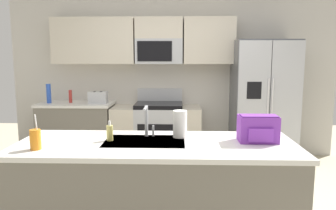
{
  "coord_description": "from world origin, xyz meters",
  "views": [
    {
      "loc": [
        0.09,
        -3.17,
        1.61
      ],
      "look_at": [
        -0.03,
        0.6,
        1.05
      ],
      "focal_mm": 34.89,
      "sensor_mm": 36.0,
      "label": 1
    }
  ],
  "objects_px": {
    "backpack": "(258,128)",
    "soap_dispenser": "(110,133)",
    "paper_towel_roll": "(180,124)",
    "toaster": "(98,97)",
    "range_oven": "(157,132)",
    "pepper_mill": "(70,96)",
    "refrigerator": "(263,103)",
    "drink_cup_orange": "(35,139)",
    "bottle_blue": "(49,94)",
    "sink_faucet": "(147,118)"
  },
  "relations": [
    {
      "from": "backpack",
      "to": "soap_dispenser",
      "type": "bearing_deg",
      "value": -179.93
    },
    {
      "from": "soap_dispenser",
      "to": "paper_towel_roll",
      "type": "distance_m",
      "value": 0.62
    },
    {
      "from": "toaster",
      "to": "soap_dispenser",
      "type": "relative_size",
      "value": 1.65
    },
    {
      "from": "range_oven",
      "to": "toaster",
      "type": "distance_m",
      "value": 1.05
    },
    {
      "from": "range_oven",
      "to": "backpack",
      "type": "bearing_deg",
      "value": -66.04
    },
    {
      "from": "toaster",
      "to": "paper_towel_roll",
      "type": "height_order",
      "value": "paper_towel_roll"
    },
    {
      "from": "soap_dispenser",
      "to": "pepper_mill",
      "type": "bearing_deg",
      "value": 115.68
    },
    {
      "from": "backpack",
      "to": "refrigerator",
      "type": "bearing_deg",
      "value": 74.65
    },
    {
      "from": "refrigerator",
      "to": "pepper_mill",
      "type": "bearing_deg",
      "value": 178.65
    },
    {
      "from": "range_oven",
      "to": "refrigerator",
      "type": "height_order",
      "value": "refrigerator"
    },
    {
      "from": "range_oven",
      "to": "drink_cup_orange",
      "type": "distance_m",
      "value": 2.73
    },
    {
      "from": "paper_towel_roll",
      "to": "backpack",
      "type": "bearing_deg",
      "value": -11.5
    },
    {
      "from": "range_oven",
      "to": "soap_dispenser",
      "type": "height_order",
      "value": "range_oven"
    },
    {
      "from": "pepper_mill",
      "to": "bottle_blue",
      "type": "xyz_separation_m",
      "value": [
        -0.32,
        -0.04,
        0.05
      ]
    },
    {
      "from": "drink_cup_orange",
      "to": "backpack",
      "type": "relative_size",
      "value": 0.86
    },
    {
      "from": "sink_faucet",
      "to": "paper_towel_roll",
      "type": "xyz_separation_m",
      "value": [
        0.29,
        0.0,
        -0.05
      ]
    },
    {
      "from": "range_oven",
      "to": "paper_towel_roll",
      "type": "height_order",
      "value": "paper_towel_roll"
    },
    {
      "from": "drink_cup_orange",
      "to": "bottle_blue",
      "type": "bearing_deg",
      "value": 109.61
    },
    {
      "from": "pepper_mill",
      "to": "drink_cup_orange",
      "type": "xyz_separation_m",
      "value": [
        0.57,
        -2.56,
        -0.02
      ]
    },
    {
      "from": "sink_faucet",
      "to": "range_oven",
      "type": "bearing_deg",
      "value": 91.58
    },
    {
      "from": "bottle_blue",
      "to": "backpack",
      "type": "relative_size",
      "value": 0.92
    },
    {
      "from": "refrigerator",
      "to": "drink_cup_orange",
      "type": "height_order",
      "value": "refrigerator"
    },
    {
      "from": "refrigerator",
      "to": "sink_faucet",
      "type": "bearing_deg",
      "value": -126.93
    },
    {
      "from": "pepper_mill",
      "to": "bottle_blue",
      "type": "bearing_deg",
      "value": -172.45
    },
    {
      "from": "range_oven",
      "to": "bottle_blue",
      "type": "bearing_deg",
      "value": -178.44
    },
    {
      "from": "paper_towel_roll",
      "to": "backpack",
      "type": "distance_m",
      "value": 0.67
    },
    {
      "from": "refrigerator",
      "to": "pepper_mill",
      "type": "height_order",
      "value": "refrigerator"
    },
    {
      "from": "range_oven",
      "to": "toaster",
      "type": "xyz_separation_m",
      "value": [
        -0.89,
        -0.05,
        0.55
      ]
    },
    {
      "from": "sink_faucet",
      "to": "paper_towel_roll",
      "type": "distance_m",
      "value": 0.3
    },
    {
      "from": "range_oven",
      "to": "refrigerator",
      "type": "xyz_separation_m",
      "value": [
        1.61,
        -0.07,
        0.48
      ]
    },
    {
      "from": "toaster",
      "to": "soap_dispenser",
      "type": "height_order",
      "value": "toaster"
    },
    {
      "from": "range_oven",
      "to": "pepper_mill",
      "type": "relative_size",
      "value": 6.88
    },
    {
      "from": "range_oven",
      "to": "pepper_mill",
      "type": "bearing_deg",
      "value": -179.89
    },
    {
      "from": "toaster",
      "to": "bottle_blue",
      "type": "relative_size",
      "value": 0.95
    },
    {
      "from": "range_oven",
      "to": "sink_faucet",
      "type": "bearing_deg",
      "value": -88.42
    },
    {
      "from": "refrigerator",
      "to": "toaster",
      "type": "xyz_separation_m",
      "value": [
        -2.51,
        0.02,
        0.07
      ]
    },
    {
      "from": "refrigerator",
      "to": "pepper_mill",
      "type": "distance_m",
      "value": 2.95
    },
    {
      "from": "soap_dispenser",
      "to": "paper_towel_roll",
      "type": "xyz_separation_m",
      "value": [
        0.6,
        0.13,
        0.05
      ]
    },
    {
      "from": "pepper_mill",
      "to": "drink_cup_orange",
      "type": "relative_size",
      "value": 0.72
    },
    {
      "from": "sink_faucet",
      "to": "paper_towel_roll",
      "type": "bearing_deg",
      "value": 0.36
    },
    {
      "from": "soap_dispenser",
      "to": "paper_towel_roll",
      "type": "height_order",
      "value": "paper_towel_roll"
    },
    {
      "from": "refrigerator",
      "to": "pepper_mill",
      "type": "relative_size",
      "value": 9.35
    },
    {
      "from": "bottle_blue",
      "to": "drink_cup_orange",
      "type": "relative_size",
      "value": 1.07
    },
    {
      "from": "paper_towel_roll",
      "to": "sink_faucet",
      "type": "bearing_deg",
      "value": -179.64
    },
    {
      "from": "bottle_blue",
      "to": "backpack",
      "type": "height_order",
      "value": "bottle_blue"
    },
    {
      "from": "refrigerator",
      "to": "soap_dispenser",
      "type": "xyz_separation_m",
      "value": [
        -1.86,
        -2.2,
        0.04
      ]
    },
    {
      "from": "toaster",
      "to": "soap_dispenser",
      "type": "bearing_deg",
      "value": -73.73
    },
    {
      "from": "toaster",
      "to": "paper_towel_roll",
      "type": "xyz_separation_m",
      "value": [
        1.25,
        -2.08,
        0.03
      ]
    },
    {
      "from": "range_oven",
      "to": "soap_dispenser",
      "type": "relative_size",
      "value": 8.0
    },
    {
      "from": "bottle_blue",
      "to": "paper_towel_roll",
      "type": "relative_size",
      "value": 1.23
    }
  ]
}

